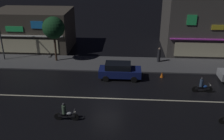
% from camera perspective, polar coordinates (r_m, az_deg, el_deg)
% --- Properties ---
extents(ground_plane, '(140.00, 140.00, 0.00)m').
position_cam_1_polar(ground_plane, '(22.80, -1.10, -6.38)').
color(ground_plane, black).
extents(lane_divider_stripe, '(34.47, 0.16, 0.01)m').
position_cam_1_polar(lane_divider_stripe, '(22.80, -1.10, -6.37)').
color(lane_divider_stripe, beige).
rests_on(lane_divider_stripe, ground).
extents(sidewalk_far, '(36.28, 4.36, 0.14)m').
position_cam_1_polar(sidewalk_far, '(29.80, 0.16, 1.40)').
color(sidewalk_far, '#4C4C4F').
rests_on(sidewalk_far, ground).
extents(storefront_left_block, '(9.84, 6.42, 5.19)m').
position_cam_1_polar(storefront_left_block, '(36.21, -16.95, 8.70)').
color(storefront_left_block, '#4C443A').
rests_on(storefront_left_block, ground).
extents(storefront_center_block, '(8.82, 8.04, 7.61)m').
position_cam_1_polar(storefront_center_block, '(35.64, 18.87, 10.23)').
color(storefront_center_block, '#56514C').
rests_on(storefront_center_block, ground).
extents(pedestrian_on_sidewalk, '(0.37, 0.37, 1.73)m').
position_cam_1_polar(pedestrian_on_sidewalk, '(30.46, 10.45, 3.25)').
color(pedestrian_on_sidewalk, '#232328').
rests_on(pedestrian_on_sidewalk, sidewalk_far).
extents(street_tree, '(2.54, 2.54, 5.27)m').
position_cam_1_polar(street_tree, '(30.11, -12.95, 9.15)').
color(street_tree, '#473323').
rests_on(street_tree, sidewalk_far).
extents(parked_car_near_kerb, '(4.30, 1.98, 1.67)m').
position_cam_1_polar(parked_car_near_kerb, '(26.12, 1.68, -0.09)').
color(parked_car_near_kerb, navy).
rests_on(parked_car_near_kerb, ground).
extents(motorcycle_lead, '(1.90, 0.60, 1.52)m').
position_cam_1_polar(motorcycle_lead, '(20.01, -10.34, -9.45)').
color(motorcycle_lead, black).
rests_on(motorcycle_lead, ground).
extents(motorcycle_opposite_lane, '(1.90, 0.60, 1.52)m').
position_cam_1_polar(motorcycle_opposite_lane, '(24.91, 19.49, -3.43)').
color(motorcycle_opposite_lane, black).
rests_on(motorcycle_opposite_lane, ground).
extents(traffic_cone, '(0.36, 0.36, 0.55)m').
position_cam_1_polar(traffic_cone, '(27.04, 11.10, -1.07)').
color(traffic_cone, orange).
rests_on(traffic_cone, ground).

